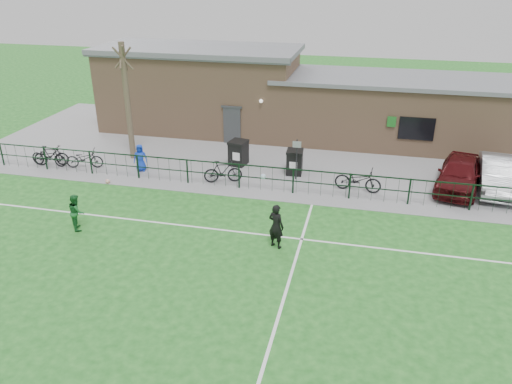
% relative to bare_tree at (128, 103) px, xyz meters
% --- Properties ---
extents(ground, '(90.00, 90.00, 0.00)m').
position_rel_bare_tree_xyz_m(ground, '(8.00, -10.50, -3.00)').
color(ground, '#1A5A1C').
rests_on(ground, ground).
extents(paving_strip, '(34.00, 13.00, 0.02)m').
position_rel_bare_tree_xyz_m(paving_strip, '(8.00, 3.00, -2.99)').
color(paving_strip, gray).
rests_on(paving_strip, ground).
extents(pitch_line_touch, '(28.00, 0.10, 0.01)m').
position_rel_bare_tree_xyz_m(pitch_line_touch, '(8.00, -2.70, -3.00)').
color(pitch_line_touch, white).
rests_on(pitch_line_touch, ground).
extents(pitch_line_mid, '(28.00, 0.10, 0.01)m').
position_rel_bare_tree_xyz_m(pitch_line_mid, '(8.00, -6.50, -3.00)').
color(pitch_line_mid, white).
rests_on(pitch_line_mid, ground).
extents(pitch_line_perp, '(0.10, 16.00, 0.01)m').
position_rel_bare_tree_xyz_m(pitch_line_perp, '(10.00, -10.50, -3.00)').
color(pitch_line_perp, white).
rests_on(pitch_line_perp, ground).
extents(perimeter_fence, '(28.00, 0.10, 1.20)m').
position_rel_bare_tree_xyz_m(perimeter_fence, '(8.00, -2.50, -2.40)').
color(perimeter_fence, black).
rests_on(perimeter_fence, ground).
extents(bare_tree, '(0.30, 0.30, 6.00)m').
position_rel_bare_tree_xyz_m(bare_tree, '(0.00, 0.00, 0.00)').
color(bare_tree, '#4C3E2E').
rests_on(bare_tree, ground).
extents(wheelie_bin_left, '(0.94, 1.02, 1.19)m').
position_rel_bare_tree_xyz_m(wheelie_bin_left, '(5.71, 0.33, -2.39)').
color(wheelie_bin_left, black).
rests_on(wheelie_bin_left, paving_strip).
extents(wheelie_bin_right, '(0.80, 0.89, 1.13)m').
position_rel_bare_tree_xyz_m(wheelie_bin_right, '(8.70, -0.22, -2.42)').
color(wheelie_bin_right, black).
rests_on(wheelie_bin_right, paving_strip).
extents(sign_post, '(0.07, 0.07, 2.00)m').
position_rel_bare_tree_xyz_m(sign_post, '(8.88, -0.90, -1.98)').
color(sign_post, black).
rests_on(sign_post, paving_strip).
extents(car_maroon, '(2.75, 4.69, 1.50)m').
position_rel_bare_tree_xyz_m(car_maroon, '(16.27, -0.31, -2.23)').
color(car_maroon, '#450C0F').
rests_on(car_maroon, paving_strip).
extents(car_silver, '(2.06, 4.56, 1.45)m').
position_rel_bare_tree_xyz_m(car_silver, '(17.97, 0.04, -2.25)').
color(car_silver, '#A2A5AA').
rests_on(car_silver, paving_strip).
extents(bicycle_a, '(1.96, 0.72, 1.02)m').
position_rel_bare_tree_xyz_m(bicycle_a, '(-3.65, -2.02, -2.47)').
color(bicycle_a, black).
rests_on(bicycle_a, paving_strip).
extents(bicycle_b, '(1.82, 0.95, 1.05)m').
position_rel_bare_tree_xyz_m(bicycle_b, '(-3.54, -1.96, -2.45)').
color(bicycle_b, black).
rests_on(bicycle_b, paving_strip).
extents(bicycle_c, '(1.96, 1.08, 0.98)m').
position_rel_bare_tree_xyz_m(bicycle_c, '(-1.73, -1.87, -2.49)').
color(bicycle_c, black).
rests_on(bicycle_c, paving_strip).
extents(bicycle_d, '(1.88, 1.10, 1.09)m').
position_rel_bare_tree_xyz_m(bicycle_d, '(5.60, -2.05, -2.44)').
color(bicycle_d, black).
rests_on(bicycle_d, paving_strip).
extents(bicycle_e, '(2.16, 0.96, 1.10)m').
position_rel_bare_tree_xyz_m(bicycle_e, '(11.82, -1.61, -2.43)').
color(bicycle_e, black).
rests_on(bicycle_e, paving_strip).
extents(spectator_child, '(0.77, 0.63, 1.37)m').
position_rel_bare_tree_xyz_m(spectator_child, '(1.21, -1.60, -2.30)').
color(spectator_child, '#1439C2').
rests_on(spectator_child, paving_strip).
extents(goalkeeper_kick, '(1.50, 2.89, 1.78)m').
position_rel_bare_tree_xyz_m(goalkeeper_kick, '(9.13, -7.18, -2.13)').
color(goalkeeper_kick, black).
rests_on(goalkeeper_kick, ground).
extents(outfield_player, '(0.84, 0.88, 1.44)m').
position_rel_bare_tree_xyz_m(outfield_player, '(1.38, -7.63, -2.28)').
color(outfield_player, '#1B602A').
rests_on(outfield_player, ground).
extents(ball_ground, '(0.22, 0.22, 0.22)m').
position_rel_bare_tree_xyz_m(ball_ground, '(0.34, -3.41, -2.89)').
color(ball_ground, white).
rests_on(ball_ground, ground).
extents(clubhouse, '(24.25, 5.40, 4.96)m').
position_rel_bare_tree_xyz_m(clubhouse, '(7.12, 6.00, -0.78)').
color(clubhouse, '#A57D5C').
rests_on(clubhouse, ground).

